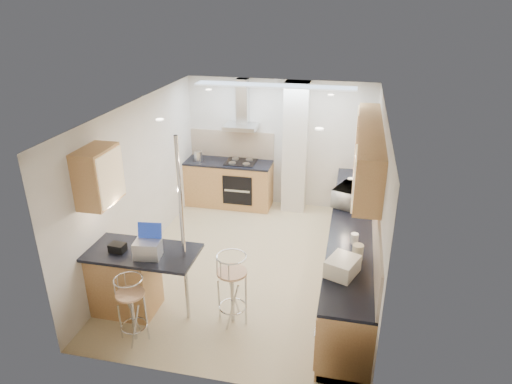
% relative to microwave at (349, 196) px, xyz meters
% --- Properties ---
extents(ground, '(4.80, 4.80, 0.00)m').
position_rel_microwave_xyz_m(ground, '(-1.41, -0.58, -1.07)').
color(ground, beige).
rests_on(ground, ground).
extents(room_shell, '(3.64, 4.84, 2.51)m').
position_rel_microwave_xyz_m(room_shell, '(-1.09, -0.20, 0.47)').
color(room_shell, silver).
rests_on(room_shell, ground).
extents(right_counter, '(0.63, 4.40, 0.92)m').
position_rel_microwave_xyz_m(right_counter, '(0.09, -0.58, -0.61)').
color(right_counter, '#AD7845').
rests_on(right_counter, ground).
extents(back_counter, '(1.70, 0.63, 0.92)m').
position_rel_microwave_xyz_m(back_counter, '(-2.36, 1.52, -0.61)').
color(back_counter, '#AD7845').
rests_on(back_counter, ground).
extents(peninsula, '(1.47, 0.72, 0.94)m').
position_rel_microwave_xyz_m(peninsula, '(-2.54, -2.03, -0.59)').
color(peninsula, '#AD7845').
rests_on(peninsula, ground).
extents(microwave, '(0.54, 0.64, 0.30)m').
position_rel_microwave_xyz_m(microwave, '(0.00, 0.00, 0.00)').
color(microwave, white).
rests_on(microwave, right_counter).
extents(laptop, '(0.34, 0.28, 0.22)m').
position_rel_microwave_xyz_m(laptop, '(-2.37, -2.13, -0.02)').
color(laptop, '#AAADB2').
rests_on(laptop, peninsula).
extents(bag, '(0.20, 0.15, 0.11)m').
position_rel_microwave_xyz_m(bag, '(-2.81, -2.09, -0.08)').
color(bag, black).
rests_on(bag, peninsula).
extents(bar_stool_near, '(0.43, 0.43, 0.89)m').
position_rel_microwave_xyz_m(bar_stool_near, '(-2.45, -2.55, -0.62)').
color(bar_stool_near, tan).
rests_on(bar_stool_near, ground).
extents(bar_stool_end, '(0.56, 0.56, 0.99)m').
position_rel_microwave_xyz_m(bar_stool_end, '(-1.35, -1.96, -0.57)').
color(bar_stool_end, tan).
rests_on(bar_stool_end, ground).
extents(jar_a, '(0.15, 0.15, 0.18)m').
position_rel_microwave_xyz_m(jar_a, '(0.07, 0.07, -0.06)').
color(jar_a, white).
rests_on(jar_a, right_counter).
extents(jar_b, '(0.14, 0.14, 0.16)m').
position_rel_microwave_xyz_m(jar_b, '(0.00, 0.72, -0.07)').
color(jar_b, white).
rests_on(jar_b, right_counter).
extents(jar_c, '(0.15, 0.15, 0.20)m').
position_rel_microwave_xyz_m(jar_c, '(0.16, -1.60, -0.05)').
color(jar_c, '#BDB597').
rests_on(jar_c, right_counter).
extents(jar_d, '(0.13, 0.13, 0.14)m').
position_rel_microwave_xyz_m(jar_d, '(0.11, -1.20, -0.08)').
color(jar_d, white).
rests_on(jar_d, right_counter).
extents(bread_bin, '(0.43, 0.48, 0.21)m').
position_rel_microwave_xyz_m(bread_bin, '(-0.01, -1.97, -0.05)').
color(bread_bin, white).
rests_on(bread_bin, right_counter).
extents(kettle, '(0.16, 0.16, 0.20)m').
position_rel_microwave_xyz_m(kettle, '(-2.95, 1.42, -0.05)').
color(kettle, silver).
rests_on(kettle, back_counter).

